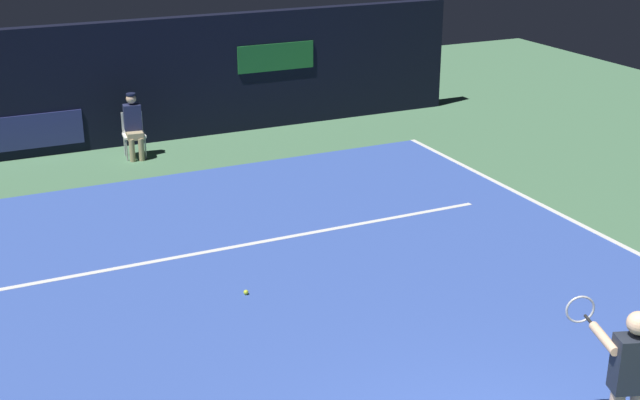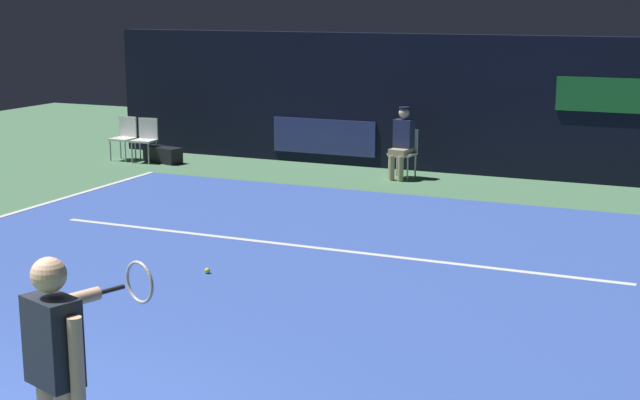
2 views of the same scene
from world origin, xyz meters
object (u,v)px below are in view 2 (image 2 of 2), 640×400
tennis_ball (207,271)px  tennis_player (59,372)px  equipment_bag (163,155)px  courtside_chair_near (146,137)px  line_judge_on_chair (402,142)px  courtside_chair_far (125,135)px

tennis_ball → tennis_player: bearing=-69.0°
equipment_bag → tennis_player: bearing=-45.0°
courtside_chair_near → equipment_bag: (0.35, 0.07, -0.34)m
line_judge_on_chair → tennis_ball: bearing=-91.4°
tennis_player → tennis_ball: tennis_player is taller
line_judge_on_chair → courtside_chair_near: line_judge_on_chair is taller
courtside_chair_near → tennis_ball: courtside_chair_near is taller
tennis_player → equipment_bag: (-6.76, 11.45, -0.83)m
line_judge_on_chair → equipment_bag: size_ratio=1.57×
courtside_chair_far → tennis_ball: 8.60m
courtside_chair_far → equipment_bag: bearing=1.9°
tennis_player → equipment_bag: bearing=120.5°
courtside_chair_near → equipment_bag: bearing=11.6°
tennis_player → tennis_ball: 5.46m
line_judge_on_chair → tennis_ball: 6.76m
tennis_player → line_judge_on_chair: 11.88m
tennis_player → equipment_bag: 13.32m
courtside_chair_far → tennis_ball: courtside_chair_far is taller
courtside_chair_far → equipment_bag: size_ratio=1.05×
courtside_chair_far → tennis_player: bearing=-56.2°
line_judge_on_chair → courtside_chair_near: 5.35m
courtside_chair_near → courtside_chair_far: size_ratio=1.00×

